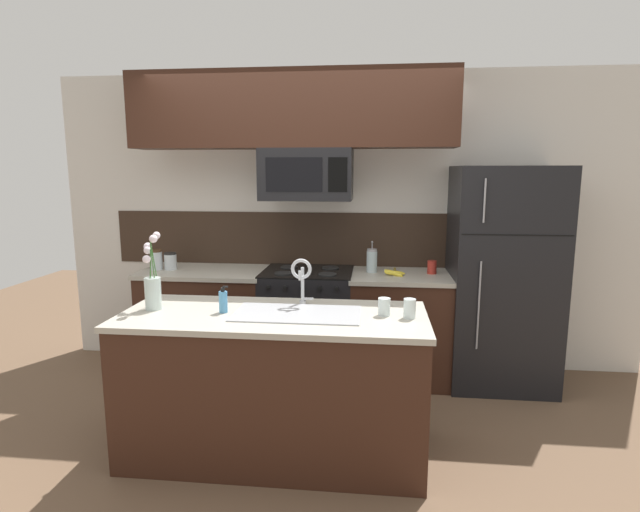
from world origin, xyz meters
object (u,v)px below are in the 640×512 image
object	(u,v)px
stove_range	(308,323)
french_press	(372,261)
storage_jar_medium	(170,261)
flower_vase	(153,286)
refrigerator	(502,277)
coffee_tin	(432,267)
dish_soap_bottle	(223,301)
banana_bunch	(395,273)
storage_jar_tall	(156,260)
drinking_glass	(384,307)
spare_glass	(410,309)
microwave	(307,174)
sink_faucet	(302,275)

from	to	relation	value
stove_range	french_press	size ratio (longest dim) A/B	3.48
storage_jar_medium	french_press	size ratio (longest dim) A/B	0.56
french_press	flower_vase	distance (m)	1.87
flower_vase	refrigerator	bearing A→B (deg)	27.56
coffee_tin	dish_soap_bottle	size ratio (longest dim) A/B	0.67
stove_range	flower_vase	xyz separation A→B (m)	(-0.80, -1.23, 0.59)
coffee_tin	flower_vase	world-z (taller)	flower_vase
banana_bunch	flower_vase	world-z (taller)	flower_vase
stove_range	flower_vase	bearing A→B (deg)	-123.00
banana_bunch	dish_soap_bottle	xyz separation A→B (m)	(-1.08, -1.20, 0.05)
french_press	flower_vase	bearing A→B (deg)	-136.05
storage_jar_tall	drinking_glass	size ratio (longest dim) A/B	1.65
banana_bunch	french_press	size ratio (longest dim) A/B	0.72
banana_bunch	storage_jar_medium	bearing A→B (deg)	178.65
coffee_tin	dish_soap_bottle	bearing A→B (deg)	-136.61
spare_glass	drinking_glass	bearing A→B (deg)	164.22
refrigerator	french_press	bearing A→B (deg)	177.84
stove_range	storage_jar_tall	world-z (taller)	storage_jar_tall
dish_soap_bottle	drinking_glass	xyz separation A→B (m)	(0.97, 0.04, -0.02)
refrigerator	drinking_glass	xyz separation A→B (m)	(-0.98, -1.24, 0.06)
microwave	coffee_tin	distance (m)	1.29
microwave	drinking_glass	bearing A→B (deg)	-62.50
storage_jar_tall	banana_bunch	xyz separation A→B (m)	(2.05, -0.03, -0.06)
storage_jar_tall	banana_bunch	size ratio (longest dim) A/B	0.91
refrigerator	drinking_glass	size ratio (longest dim) A/B	17.12
refrigerator	coffee_tin	distance (m)	0.57
storage_jar_tall	sink_faucet	xyz separation A→B (m)	(1.43, -1.02, 0.11)
refrigerator	storage_jar_tall	size ratio (longest dim) A/B	10.37
flower_vase	stove_range	bearing A→B (deg)	57.00
sink_faucet	dish_soap_bottle	world-z (taller)	sink_faucet
refrigerator	sink_faucet	size ratio (longest dim) A/B	5.87
french_press	storage_jar_medium	bearing A→B (deg)	-177.56
coffee_tin	sink_faucet	world-z (taller)	sink_faucet
drinking_glass	storage_jar_tall	bearing A→B (deg)	148.56
microwave	coffee_tin	xyz separation A→B (m)	(1.04, 0.07, -0.76)
storage_jar_medium	french_press	distance (m)	1.74
stove_range	coffee_tin	size ratio (longest dim) A/B	8.45
spare_glass	flower_vase	world-z (taller)	flower_vase
storage_jar_medium	banana_bunch	xyz separation A→B (m)	(1.93, -0.05, -0.05)
storage_jar_tall	drinking_glass	world-z (taller)	storage_jar_tall
stove_range	spare_glass	size ratio (longest dim) A/B	8.07
spare_glass	storage_jar_medium	bearing A→B (deg)	147.72
banana_bunch	french_press	bearing A→B (deg)	147.46
refrigerator	drinking_glass	world-z (taller)	refrigerator
coffee_tin	spare_glass	distance (m)	1.34
microwave	spare_glass	distance (m)	1.64
french_press	dish_soap_bottle	world-z (taller)	french_press
stove_range	sink_faucet	bearing A→B (deg)	-84.34
coffee_tin	drinking_glass	distance (m)	1.33
storage_jar_medium	drinking_glass	bearing A→B (deg)	-33.41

